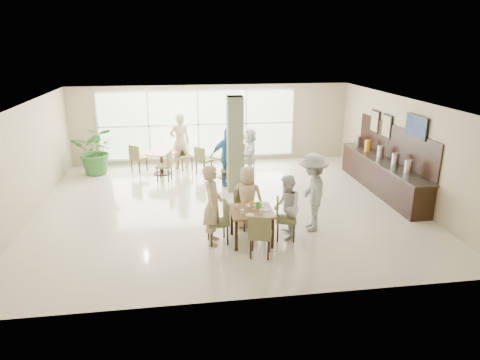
{
  "coord_description": "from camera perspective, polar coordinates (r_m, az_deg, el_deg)",
  "views": [
    {
      "loc": [
        -1.2,
        -10.84,
        4.29
      ],
      "look_at": [
        0.2,
        -1.2,
        1.1
      ],
      "focal_mm": 32.0,
      "sensor_mm": 36.0,
      "label": 1
    }
  ],
  "objects": [
    {
      "name": "teen_right",
      "position": [
        9.64,
        6.25,
        -3.62
      ],
      "size": [
        0.65,
        0.78,
        1.47
      ],
      "primitive_type": "imported",
      "rotation": [
        0.0,
        0.0,
        -1.71
      ],
      "color": "white",
      "rests_on": "ground"
    },
    {
      "name": "tabletop_clutter",
      "position": [
        9.35,
        1.66,
        -3.71
      ],
      "size": [
        0.78,
        0.76,
        0.21
      ],
      "color": "white",
      "rests_on": "main_table"
    },
    {
      "name": "chairs_table_left",
      "position": [
        14.55,
        -10.28,
        2.64
      ],
      "size": [
        2.17,
        1.7,
        0.95
      ],
      "color": "brown",
      "rests_on": "ground"
    },
    {
      "name": "adult_a",
      "position": [
        13.1,
        -1.67,
        3.12
      ],
      "size": [
        1.07,
        0.63,
        1.79
      ],
      "primitive_type": "imported",
      "rotation": [
        0.0,
        0.0,
        0.03
      ],
      "color": "teal",
      "rests_on": "ground"
    },
    {
      "name": "room_shell",
      "position": [
        11.2,
        -1.9,
        4.78
      ],
      "size": [
        10.0,
        10.0,
        10.0
      ],
      "color": "white",
      "rests_on": "ground"
    },
    {
      "name": "round_table_right",
      "position": [
        13.97,
        -1.8,
        2.64
      ],
      "size": [
        1.03,
        1.03,
        0.75
      ],
      "color": "brown",
      "rests_on": "ground"
    },
    {
      "name": "framed_art_a",
      "position": [
        13.56,
        18.99,
        6.79
      ],
      "size": [
        0.05,
        0.55,
        0.7
      ],
      "color": "black",
      "rests_on": "ground"
    },
    {
      "name": "ground",
      "position": [
        11.71,
        -1.81,
        -3.35
      ],
      "size": [
        10.0,
        10.0,
        0.0
      ],
      "primitive_type": "plane",
      "color": "beige",
      "rests_on": "ground"
    },
    {
      "name": "chairs_table_right",
      "position": [
        13.99,
        -1.78,
        2.3
      ],
      "size": [
        2.03,
        1.8,
        0.95
      ],
      "color": "brown",
      "rests_on": "ground"
    },
    {
      "name": "adult_b",
      "position": [
        14.09,
        1.27,
        3.75
      ],
      "size": [
        0.69,
        1.49,
        1.58
      ],
      "primitive_type": "imported",
      "rotation": [
        0.0,
        0.0,
        -1.61
      ],
      "color": "white",
      "rests_on": "ground"
    },
    {
      "name": "buffet_counter",
      "position": [
        13.32,
        18.42,
        0.89
      ],
      "size": [
        0.64,
        4.7,
        1.95
      ],
      "color": "black",
      "rests_on": "ground"
    },
    {
      "name": "wall_tv",
      "position": [
        12.12,
        22.46,
        6.6
      ],
      "size": [
        0.06,
        1.0,
        0.58
      ],
      "color": "black",
      "rests_on": "ground"
    },
    {
      "name": "column",
      "position": [
        12.48,
        -0.68,
        4.75
      ],
      "size": [
        0.45,
        0.45,
        2.8
      ],
      "primitive_type": "cube",
      "color": "#5E6B4A",
      "rests_on": "ground"
    },
    {
      "name": "framed_art_b",
      "position": [
        14.26,
        17.56,
        7.45
      ],
      "size": [
        0.05,
        0.55,
        0.7
      ],
      "color": "black",
      "rests_on": "ground"
    },
    {
      "name": "potted_plant",
      "position": [
        15.01,
        -18.59,
        3.77
      ],
      "size": [
        1.52,
        1.52,
        1.62
      ],
      "primitive_type": "imported",
      "rotation": [
        0.0,
        0.0,
        -0.04
      ],
      "color": "#2E6628",
      "rests_on": "ground"
    },
    {
      "name": "chairs_main_table",
      "position": [
        9.53,
        1.69,
        -5.47
      ],
      "size": [
        2.06,
        2.01,
        0.95
      ],
      "color": "brown",
      "rests_on": "ground"
    },
    {
      "name": "teen_standing",
      "position": [
        10.08,
        9.62,
        -1.62
      ],
      "size": [
        0.84,
        1.28,
        1.85
      ],
      "primitive_type": "imported",
      "rotation": [
        0.0,
        0.0,
        -1.71
      ],
      "color": "#999A9C",
      "rests_on": "ground"
    },
    {
      "name": "window_bank",
      "position": [
        15.58,
        -5.59,
        7.36
      ],
      "size": [
        7.0,
        0.04,
        7.0
      ],
      "color": "silver",
      "rests_on": "ground"
    },
    {
      "name": "teen_left",
      "position": [
        9.28,
        -3.69,
        -3.36
      ],
      "size": [
        0.5,
        0.7,
        1.78
      ],
      "primitive_type": "imported",
      "rotation": [
        0.0,
        0.0,
        1.45
      ],
      "color": "tan",
      "rests_on": "ground"
    },
    {
      "name": "teen_far",
      "position": [
        10.07,
        0.99,
        -2.37
      ],
      "size": [
        0.84,
        0.63,
        1.52
      ],
      "primitive_type": "imported",
      "rotation": [
        0.0,
        0.0,
        2.8
      ],
      "color": "tan",
      "rests_on": "ground"
    },
    {
      "name": "adult_standing",
      "position": [
        14.94,
        -8.0,
        5.1
      ],
      "size": [
        0.8,
        0.63,
        1.93
      ],
      "primitive_type": "imported",
      "rotation": [
        0.0,
        0.0,
        3.4
      ],
      "color": "tan",
      "rests_on": "ground"
    },
    {
      "name": "main_table",
      "position": [
        9.41,
        1.55,
        -4.58
      ],
      "size": [
        0.93,
        0.93,
        0.75
      ],
      "color": "brown",
      "rests_on": "ground"
    },
    {
      "name": "round_table_left",
      "position": [
        14.54,
        -10.43,
        3.01
      ],
      "size": [
        1.08,
        1.08,
        0.75
      ],
      "color": "brown",
      "rests_on": "ground"
    }
  ]
}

